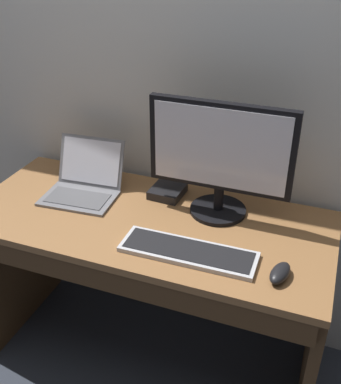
% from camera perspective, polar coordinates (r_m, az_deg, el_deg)
% --- Properties ---
extents(ground_plane, '(14.00, 14.00, 0.00)m').
position_cam_1_polar(ground_plane, '(2.38, -2.39, -19.05)').
color(ground_plane, '#2D333D').
extents(back_wall, '(4.35, 0.04, 2.64)m').
position_cam_1_polar(back_wall, '(1.95, 1.06, 15.94)').
color(back_wall, silver).
rests_on(back_wall, ground).
extents(desk, '(1.45, 0.64, 0.78)m').
position_cam_1_polar(desk, '(1.98, -2.89, -8.83)').
color(desk, olive).
rests_on(desk, ground).
extents(laptop_space_gray, '(0.32, 0.31, 0.21)m').
position_cam_1_polar(laptop_space_gray, '(2.03, -10.58, 0.92)').
color(laptop_space_gray, slate).
rests_on(laptop_space_gray, desk).
extents(external_monitor, '(0.55, 0.23, 0.47)m').
position_cam_1_polar(external_monitor, '(1.77, 6.07, 4.43)').
color(external_monitor, black).
rests_on(external_monitor, desk).
extents(wired_keyboard, '(0.49, 0.16, 0.02)m').
position_cam_1_polar(wired_keyboard, '(1.66, 2.17, -7.28)').
color(wired_keyboard, '#BCBCC1').
rests_on(wired_keyboard, desk).
extents(computer_mouse, '(0.08, 0.13, 0.04)m').
position_cam_1_polar(computer_mouse, '(1.60, 13.20, -9.59)').
color(computer_mouse, black).
rests_on(computer_mouse, desk).
extents(external_drive_box, '(0.14, 0.15, 0.04)m').
position_cam_1_polar(external_drive_box, '(2.00, -0.37, 0.08)').
color(external_drive_box, black).
rests_on(external_drive_box, desk).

